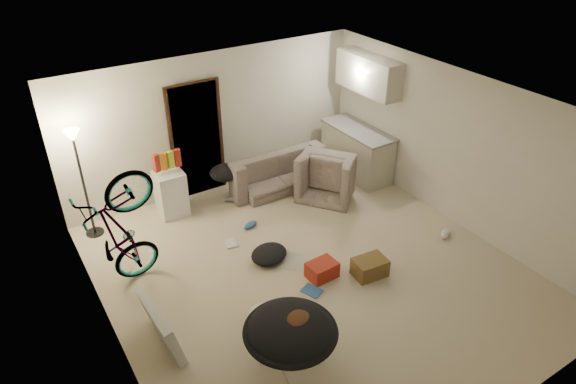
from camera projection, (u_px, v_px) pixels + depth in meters
floor at (311, 272)px, 7.46m from camera, size 5.50×6.00×0.02m
ceiling at (316, 109)px, 6.16m from camera, size 5.50×6.00×0.02m
wall_back at (215, 122)px, 8.99m from camera, size 5.50×0.02×2.50m
wall_front at (504, 346)px, 4.63m from camera, size 5.50×0.02×2.50m
wall_left at (104, 270)px, 5.54m from camera, size 0.02×6.00×2.50m
wall_right at (457, 149)px, 8.08m from camera, size 0.02×6.00×2.50m
doorway at (196, 140)px, 8.89m from camera, size 0.85×0.10×2.04m
door_trim at (197, 141)px, 8.87m from camera, size 0.97×0.04×2.10m
floor_lamp at (78, 161)px, 7.59m from camera, size 0.28×0.28×1.81m
kitchen_counter at (357, 152)px, 9.79m from camera, size 0.60×1.50×0.88m
counter_top at (358, 130)px, 9.55m from camera, size 0.64×1.54×0.04m
kitchen_uppers at (368, 74)px, 9.07m from camera, size 0.38×1.40×0.65m
sofa at (273, 172)px, 9.47m from camera, size 1.85×0.75×0.54m
armchair at (331, 176)px, 9.23m from camera, size 1.27×1.29×0.63m
bicycle at (126, 257)px, 6.95m from camera, size 1.92×0.93×1.08m
mini_fridge at (171, 193)px, 8.59m from camera, size 0.47×0.47×0.78m
snack_box_0 at (156, 163)px, 8.20m from camera, size 0.12×0.10×0.30m
snack_box_1 at (164, 161)px, 8.25m from camera, size 0.11×0.09×0.30m
snack_box_2 at (171, 160)px, 8.31m from camera, size 0.11×0.09×0.30m
snack_box_3 at (178, 158)px, 8.36m from camera, size 0.10×0.08×0.30m
saucer_chair at (290, 338)px, 5.77m from camera, size 1.08×1.08×0.76m
hoodie at (296, 324)px, 5.66m from camera, size 0.58×0.53×0.22m
sofa_drape at (226, 172)px, 8.89m from camera, size 0.64×0.56×0.28m
tv_box at (161, 326)px, 6.12m from camera, size 0.27×0.93×0.62m
drink_case_a at (370, 267)px, 7.33m from camera, size 0.50×0.38×0.27m
drink_case_b at (322, 270)px, 7.29m from camera, size 0.43×0.32×0.24m
juicer at (324, 269)px, 7.35m from camera, size 0.15×0.15×0.22m
newspaper at (289, 260)px, 7.66m from camera, size 0.70×0.69×0.01m
book_blue at (312, 291)px, 7.07m from camera, size 0.28×0.32×0.03m
book_white at (231, 243)px, 8.02m from camera, size 0.22×0.27×0.02m
shoe_0 at (250, 225)px, 8.38m from camera, size 0.29×0.19×0.10m
shoe_1 at (232, 199)px, 9.07m from camera, size 0.29×0.21×0.10m
shoe_4 at (445, 233)px, 8.17m from camera, size 0.31×0.25×0.11m
clothes_lump_a at (269, 254)px, 7.65m from camera, size 0.72×0.67×0.19m
clothes_lump_b at (276, 189)px, 9.32m from camera, size 0.51×0.45×0.15m
clothes_lump_c at (266, 314)px, 6.62m from camera, size 0.59×0.58×0.14m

